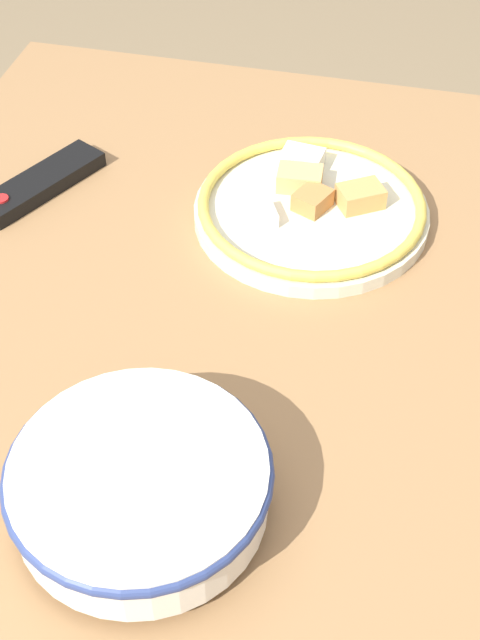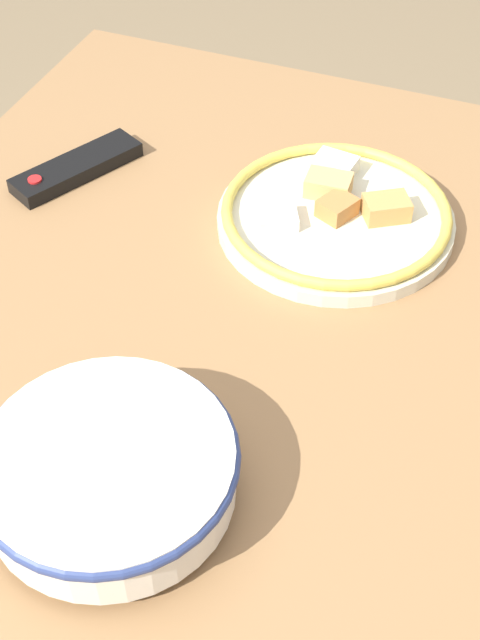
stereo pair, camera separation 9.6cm
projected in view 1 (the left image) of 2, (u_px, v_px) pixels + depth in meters
The scene contains 4 objects.
dining_table at pixel (172, 417), 1.02m from camera, with size 1.28×0.85×0.71m.
noodle_bowl at pixel (140, 485), 0.81m from camera, with size 0.24×0.24×0.07m.
food_plate at pixel (311, 207), 1.13m from camera, with size 0.30×0.30×0.04m.
tv_remote at pixel (41, 183), 1.18m from camera, with size 0.19×0.13×0.02m.
Camera 1 is at (-0.60, -0.22, 1.43)m, focal length 50.00 mm.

